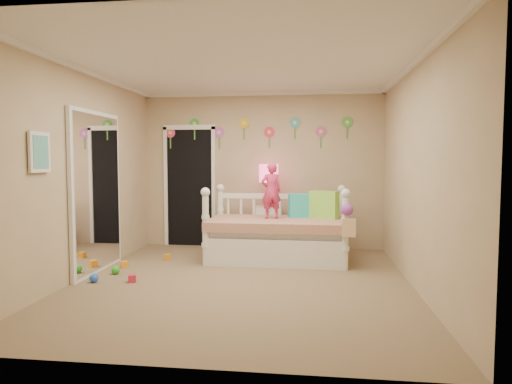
# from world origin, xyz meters

# --- Properties ---
(floor) EXTENTS (4.00, 4.50, 0.01)m
(floor) POSITION_xyz_m (0.00, 0.00, 0.00)
(floor) COLOR #7F684C
(floor) RESTS_ON ground
(ceiling) EXTENTS (4.00, 4.50, 0.01)m
(ceiling) POSITION_xyz_m (0.00, 0.00, 2.60)
(ceiling) COLOR white
(ceiling) RESTS_ON floor
(back_wall) EXTENTS (4.00, 0.01, 2.60)m
(back_wall) POSITION_xyz_m (0.00, 2.25, 1.30)
(back_wall) COLOR tan
(back_wall) RESTS_ON floor
(left_wall) EXTENTS (0.01, 4.50, 2.60)m
(left_wall) POSITION_xyz_m (-2.00, 0.00, 1.30)
(left_wall) COLOR tan
(left_wall) RESTS_ON floor
(right_wall) EXTENTS (0.01, 4.50, 2.60)m
(right_wall) POSITION_xyz_m (2.00, 0.00, 1.30)
(right_wall) COLOR tan
(right_wall) RESTS_ON floor
(crown_molding) EXTENTS (4.00, 4.50, 0.06)m
(crown_molding) POSITION_xyz_m (0.00, 0.00, 2.57)
(crown_molding) COLOR white
(crown_molding) RESTS_ON ceiling
(daybed) EXTENTS (2.04, 1.12, 1.10)m
(daybed) POSITION_xyz_m (0.33, 1.26, 0.55)
(daybed) COLOR white
(daybed) RESTS_ON floor
(pillow_turquoise) EXTENTS (0.38, 0.22, 0.36)m
(pillow_turquoise) POSITION_xyz_m (0.67, 1.50, 0.79)
(pillow_turquoise) COLOR #28C8BC
(pillow_turquoise) RESTS_ON daybed
(pillow_lime) EXTENTS (0.45, 0.33, 0.40)m
(pillow_lime) POSITION_xyz_m (1.01, 1.45, 0.81)
(pillow_lime) COLOR #8FE345
(pillow_lime) RESTS_ON daybed
(child) EXTENTS (0.34, 0.28, 0.82)m
(child) POSITION_xyz_m (0.24, 1.30, 1.02)
(child) COLOR #DB3165
(child) RESTS_ON daybed
(nightstand) EXTENTS (0.43, 0.33, 0.72)m
(nightstand) POSITION_xyz_m (0.14, 1.98, 0.36)
(nightstand) COLOR white
(nightstand) RESTS_ON floor
(table_lamp) EXTENTS (0.31, 0.31, 0.69)m
(table_lamp) POSITION_xyz_m (0.14, 1.98, 1.17)
(table_lamp) COLOR #D81C4F
(table_lamp) RESTS_ON nightstand
(closet_doorway) EXTENTS (0.90, 0.04, 2.07)m
(closet_doorway) POSITION_xyz_m (-1.25, 2.23, 1.03)
(closet_doorway) COLOR black
(closet_doorway) RESTS_ON back_wall
(flower_decals) EXTENTS (3.40, 0.02, 0.50)m
(flower_decals) POSITION_xyz_m (-0.09, 2.24, 1.94)
(flower_decals) COLOR #B2668C
(flower_decals) RESTS_ON back_wall
(mirror_closet) EXTENTS (0.07, 1.30, 2.10)m
(mirror_closet) POSITION_xyz_m (-1.96, 0.30, 1.05)
(mirror_closet) COLOR white
(mirror_closet) RESTS_ON left_wall
(wall_picture) EXTENTS (0.05, 0.34, 0.42)m
(wall_picture) POSITION_xyz_m (-1.97, -0.90, 1.55)
(wall_picture) COLOR white
(wall_picture) RESTS_ON left_wall
(hanging_bag) EXTENTS (0.20, 0.16, 0.36)m
(hanging_bag) POSITION_xyz_m (1.29, 0.69, 0.67)
(hanging_bag) COLOR beige
(hanging_bag) RESTS_ON daybed
(toy_scatter) EXTENTS (0.88, 1.35, 0.11)m
(toy_scatter) POSITION_xyz_m (-1.39, 0.42, 0.06)
(toy_scatter) COLOR #996666
(toy_scatter) RESTS_ON floor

